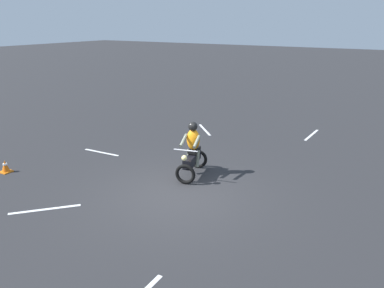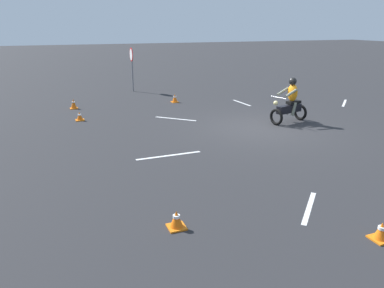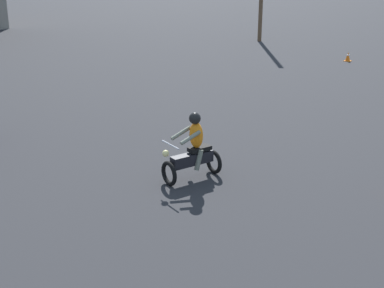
% 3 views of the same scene
% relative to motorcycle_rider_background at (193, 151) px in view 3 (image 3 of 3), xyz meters
% --- Properties ---
extents(motorcycle_rider_background, '(1.55, 1.03, 1.66)m').
position_rel_motorcycle_rider_background_xyz_m(motorcycle_rider_background, '(0.00, 0.00, 0.00)').
color(motorcycle_rider_background, black).
rests_on(motorcycle_rider_background, ground).
extents(traffic_cone_far_right, '(0.32, 0.32, 0.46)m').
position_rel_motorcycle_rider_background_xyz_m(traffic_cone_far_right, '(16.44, 2.77, -0.51)').
color(traffic_cone_far_right, orange).
rests_on(traffic_cone_far_right, ground).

